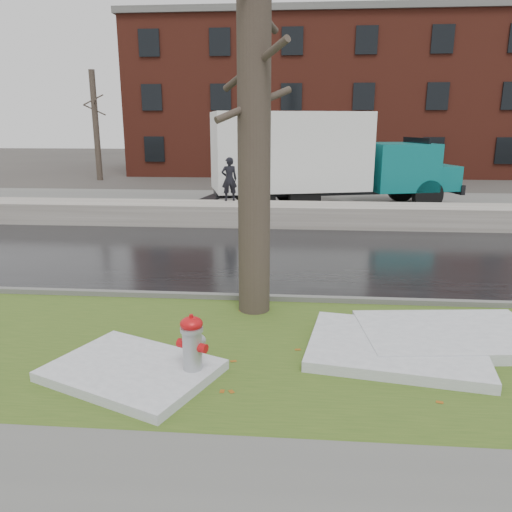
# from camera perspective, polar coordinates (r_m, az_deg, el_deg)

# --- Properties ---
(ground) EXTENTS (120.00, 120.00, 0.00)m
(ground) POSITION_cam_1_polar(r_m,az_deg,el_deg) (9.05, 2.53, -7.48)
(ground) COLOR #47423D
(ground) RESTS_ON ground
(verge) EXTENTS (60.00, 4.50, 0.04)m
(verge) POSITION_cam_1_polar(r_m,az_deg,el_deg) (7.91, 2.15, -10.80)
(verge) COLOR #38541C
(verge) RESTS_ON ground
(road) EXTENTS (60.00, 7.00, 0.03)m
(road) POSITION_cam_1_polar(r_m,az_deg,el_deg) (13.32, 3.31, -0.02)
(road) COLOR black
(road) RESTS_ON ground
(parking_lot) EXTENTS (60.00, 9.00, 0.03)m
(parking_lot) POSITION_cam_1_polar(r_m,az_deg,el_deg) (21.64, 3.93, 5.80)
(parking_lot) COLOR slate
(parking_lot) RESTS_ON ground
(curb) EXTENTS (60.00, 0.15, 0.14)m
(curb) POSITION_cam_1_polar(r_m,az_deg,el_deg) (9.96, 2.76, -4.91)
(curb) COLOR slate
(curb) RESTS_ON ground
(snowbank) EXTENTS (60.00, 1.60, 0.75)m
(snowbank) POSITION_cam_1_polar(r_m,az_deg,el_deg) (17.34, 3.71, 4.72)
(snowbank) COLOR #BAB3AA
(snowbank) RESTS_ON ground
(brick_building) EXTENTS (26.00, 12.00, 10.00)m
(brick_building) POSITION_cam_1_polar(r_m,az_deg,el_deg) (38.43, 7.64, 17.17)
(brick_building) COLOR maroon
(brick_building) RESTS_ON ground
(bg_tree_left) EXTENTS (1.40, 1.62, 6.50)m
(bg_tree_left) POSITION_cam_1_polar(r_m,az_deg,el_deg) (32.76, -17.84, 14.08)
(bg_tree_left) COLOR brown
(bg_tree_left) RESTS_ON ground
(bg_tree_center) EXTENTS (1.40, 1.62, 6.50)m
(bg_tree_center) POSITION_cam_1_polar(r_m,az_deg,el_deg) (34.94, -5.81, 14.72)
(bg_tree_center) COLOR brown
(bg_tree_center) RESTS_ON ground
(fire_hydrant) EXTENTS (0.46, 0.44, 0.94)m
(fire_hydrant) POSITION_cam_1_polar(r_m,az_deg,el_deg) (6.95, -7.28, -9.99)
(fire_hydrant) COLOR #A4A7AC
(fire_hydrant) RESTS_ON verge
(tree) EXTENTS (1.29, 1.51, 7.23)m
(tree) POSITION_cam_1_polar(r_m,az_deg,el_deg) (8.86, -0.22, 16.44)
(tree) COLOR brown
(tree) RESTS_ON verge
(box_truck) EXTENTS (11.72, 5.15, 3.89)m
(box_truck) POSITION_cam_1_polar(r_m,az_deg,el_deg) (20.77, 7.21, 11.00)
(box_truck) COLOR black
(box_truck) RESTS_ON ground
(worker) EXTENTS (0.65, 0.52, 1.54)m
(worker) POSITION_cam_1_polar(r_m,az_deg,el_deg) (17.93, -3.08, 8.77)
(worker) COLOR black
(worker) RESTS_ON snowbank
(snow_patch_near) EXTENTS (2.89, 2.40, 0.16)m
(snow_patch_near) POSITION_cam_1_polar(r_m,az_deg,el_deg) (8.08, 15.67, -10.00)
(snow_patch_near) COLOR silver
(snow_patch_near) RESTS_ON verge
(snow_patch_far) EXTENTS (2.65, 2.34, 0.14)m
(snow_patch_far) POSITION_cam_1_polar(r_m,az_deg,el_deg) (7.36, -13.99, -12.58)
(snow_patch_far) COLOR silver
(snow_patch_far) RESTS_ON verge
(snow_patch_side) EXTENTS (2.97, 2.08, 0.18)m
(snow_patch_side) POSITION_cam_1_polar(r_m,az_deg,el_deg) (8.76, 21.26, -8.44)
(snow_patch_side) COLOR silver
(snow_patch_side) RESTS_ON verge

